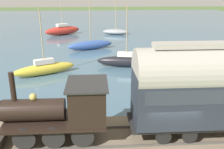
% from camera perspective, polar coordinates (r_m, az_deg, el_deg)
% --- Properties ---
extents(harbor_water, '(80.00, 80.00, 0.01)m').
position_cam_1_polar(harbor_water, '(55.04, 0.04, 10.30)').
color(harbor_water, '#426075').
rests_on(harbor_water, ground).
extents(rail_embankment, '(4.58, 56.00, 0.68)m').
position_cam_1_polar(rail_embankment, '(14.49, 11.57, -13.78)').
color(rail_embankment, '#756651').
rests_on(rail_embankment, ground).
extents(steam_locomotive, '(2.45, 5.54, 3.51)m').
position_cam_1_polar(steam_locomotive, '(13.12, -10.05, -7.07)').
color(steam_locomotive, black).
rests_on(steam_locomotive, rail_embankment).
extents(sailboat_black, '(2.21, 6.20, 6.33)m').
position_cam_1_polar(sailboat_black, '(27.18, 3.12, 2.97)').
color(sailboat_black, black).
rests_on(sailboat_black, harbor_water).
extents(sailboat_blue, '(3.42, 6.18, 6.47)m').
position_cam_1_polar(sailboat_blue, '(34.98, -4.70, 6.44)').
color(sailboat_blue, '#335199').
rests_on(sailboat_blue, harbor_water).
extents(sailboat_yellow, '(3.66, 5.80, 6.12)m').
position_cam_1_polar(sailboat_yellow, '(25.53, -14.52, 1.29)').
color(sailboat_yellow, gold).
rests_on(sailboat_yellow, harbor_water).
extents(sailboat_gray, '(2.75, 4.82, 7.94)m').
position_cam_1_polar(sailboat_gray, '(46.17, 0.81, 9.33)').
color(sailboat_gray, gray).
rests_on(sailboat_gray, harbor_water).
extents(sailboat_red, '(4.76, 6.23, 8.50)m').
position_cam_1_polar(sailboat_red, '(46.54, -10.72, 9.46)').
color(sailboat_red, '#B72D23').
rests_on(sailboat_red, harbor_water).
extents(rowboat_far_out, '(1.07, 2.26, 0.41)m').
position_cam_1_polar(rowboat_far_out, '(19.93, 11.39, -4.63)').
color(rowboat_far_out, '#B7B2A3').
rests_on(rowboat_far_out, harbor_water).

